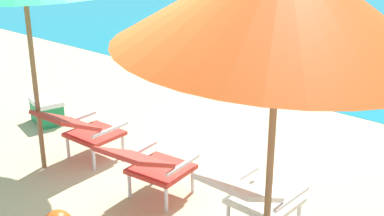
{
  "coord_description": "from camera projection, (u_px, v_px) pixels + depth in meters",
  "views": [
    {
      "loc": [
        3.08,
        -3.11,
        2.57
      ],
      "look_at": [
        0.0,
        0.57,
        0.75
      ],
      "focal_mm": 48.51,
      "sensor_mm": 36.0,
      "label": 1
    }
  ],
  "objects": [
    {
      "name": "ground_plane",
      "position": [
        337.0,
        93.0,
        7.85
      ],
      "size": [
        40.0,
        40.0,
        0.0
      ],
      "primitive_type": "plane",
      "color": "#CCB78E"
    },
    {
      "name": "lounge_chair_left",
      "position": [
        81.0,
        128.0,
        5.53
      ],
      "size": [
        0.56,
        0.88,
        0.68
      ],
      "color": "red",
      "rests_on": "ground_plane"
    },
    {
      "name": "lounge_chair_center",
      "position": [
        149.0,
        164.0,
        4.75
      ],
      "size": [
        0.61,
        0.92,
        0.68
      ],
      "color": "red",
      "rests_on": "ground_plane"
    },
    {
      "name": "lounge_chair_right",
      "position": [
        253.0,
        195.0,
        4.22
      ],
      "size": [
        0.57,
        0.89,
        0.68
      ],
      "color": "silver",
      "rests_on": "ground_plane"
    },
    {
      "name": "cooler_box",
      "position": [
        47.0,
        111.0,
        6.69
      ],
      "size": [
        0.54,
        0.44,
        0.32
      ],
      "color": "#1E844C",
      "rests_on": "ground_plane"
    }
  ]
}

